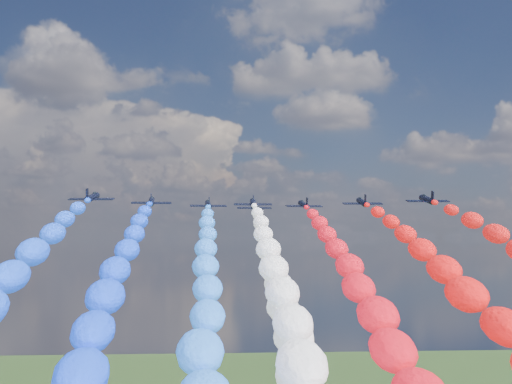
{
  "coord_description": "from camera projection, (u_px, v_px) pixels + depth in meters",
  "views": [
    {
      "loc": [
        -9.27,
        -137.04,
        89.96
      ],
      "look_at": [
        0.0,
        4.0,
        99.57
      ],
      "focal_mm": 47.55,
      "sensor_mm": 36.0,
      "label": 1
    }
  ],
  "objects": [
    {
      "name": "jet_5",
      "position": [
        304.0,
        205.0,
        155.14
      ],
      "size": [
        8.92,
        11.79,
        4.28
      ],
      "primitive_type": null,
      "rotation": [
        0.17,
        0.0,
        0.06
      ],
      "color": "black"
    },
    {
      "name": "jet_6",
      "position": [
        362.0,
        202.0,
        143.88
      ],
      "size": [
        8.69,
        11.63,
        4.28
      ],
      "primitive_type": null,
      "rotation": [
        0.17,
        0.0,
        -0.04
      ],
      "color": "black"
    },
    {
      "name": "trail_3",
      "position": [
        285.0,
        328.0,
        82.02
      ],
      "size": [
        6.36,
        125.05,
        41.75
      ],
      "primitive_type": null,
      "color": "white"
    },
    {
      "name": "jet_4",
      "position": [
        254.0,
        207.0,
        164.61
      ],
      "size": [
        8.26,
        11.31,
        4.28
      ],
      "primitive_type": null,
      "rotation": [
        0.17,
        0.0,
        0.0
      ],
      "color": "black"
    },
    {
      "name": "trail_4",
      "position": [
        281.0,
        312.0,
        99.68
      ],
      "size": [
        6.36,
        125.05,
        41.75
      ],
      "primitive_type": null,
      "color": "white"
    },
    {
      "name": "jet_3",
      "position": [
        253.0,
        203.0,
        146.95
      ],
      "size": [
        8.64,
        11.59,
        4.28
      ],
      "primitive_type": null,
      "rotation": [
        0.17,
        0.0,
        -0.04
      ],
      "color": "black"
    },
    {
      "name": "trail_2",
      "position": [
        205.0,
        321.0,
        88.83
      ],
      "size": [
        6.36,
        125.05,
        41.75
      ],
      "primitive_type": null,
      "color": "#2975F9"
    },
    {
      "name": "jet_7",
      "position": [
        427.0,
        199.0,
        134.04
      ],
      "size": [
        8.64,
        11.59,
        4.28
      ],
      "primitive_type": null,
      "rotation": [
        0.17,
        0.0,
        -0.04
      ],
      "color": "black"
    },
    {
      "name": "jet_1",
      "position": [
        151.0,
        201.0,
        140.88
      ],
      "size": [
        8.98,
        11.83,
        4.28
      ],
      "primitive_type": null,
      "rotation": [
        0.17,
        0.0,
        0.07
      ],
      "color": "black"
    },
    {
      "name": "trail_6",
      "position": [
        485.0,
        331.0,
        78.95
      ],
      "size": [
        6.36,
        125.05,
        41.75
      ],
      "primitive_type": null,
      "color": "red"
    },
    {
      "name": "trail_5",
      "position": [
        369.0,
        320.0,
        90.21
      ],
      "size": [
        6.36,
        125.05,
        41.75
      ],
      "primitive_type": null,
      "color": "red"
    },
    {
      "name": "jet_2",
      "position": [
        208.0,
        204.0,
        153.76
      ],
      "size": [
        8.78,
        11.69,
        4.28
      ],
      "primitive_type": null,
      "rotation": [
        0.17,
        0.0,
        0.05
      ],
      "color": "black"
    },
    {
      "name": "trail_1",
      "position": [
        99.0,
        335.0,
        75.96
      ],
      "size": [
        6.36,
        125.05,
        41.75
      ],
      "primitive_type": null,
      "color": "#143FF3"
    },
    {
      "name": "jet_0",
      "position": [
        92.0,
        197.0,
        127.23
      ],
      "size": [
        8.91,
        11.78,
        4.28
      ],
      "primitive_type": null,
      "rotation": [
        0.17,
        0.0,
        -0.06
      ],
      "color": "black"
    }
  ]
}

